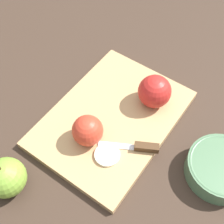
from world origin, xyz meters
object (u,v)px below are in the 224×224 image
(apple_half_right, at_px, (88,131))
(apple_half_left, at_px, (155,91))
(knife, at_px, (142,147))
(apple_whole, at_px, (6,178))
(bowl, at_px, (221,168))

(apple_half_right, bearing_deg, apple_half_left, 89.40)
(knife, bearing_deg, apple_half_right, -5.21)
(knife, bearing_deg, apple_whole, 22.77)
(apple_half_right, height_order, apple_whole, apple_whole)
(apple_half_left, relative_size, bowl, 0.54)
(apple_half_left, height_order, apple_half_right, apple_half_left)
(knife, height_order, apple_whole, apple_whole)
(apple_half_right, xyz_separation_m, knife, (-0.04, 0.12, -0.03))
(apple_half_left, relative_size, apple_half_right, 1.15)
(apple_whole, bearing_deg, apple_half_left, 155.68)
(apple_whole, bearing_deg, apple_half_right, 155.01)
(apple_whole, bearing_deg, knife, 137.73)
(apple_half_left, xyz_separation_m, knife, (0.14, 0.04, -0.03))
(apple_whole, distance_m, bowl, 0.48)
(apple_whole, height_order, bowl, apple_whole)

